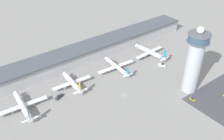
{
  "coord_description": "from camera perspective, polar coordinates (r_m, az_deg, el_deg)",
  "views": [
    {
      "loc": [
        -107.1,
        -123.69,
        132.09
      ],
      "look_at": [
        4.71,
        22.53,
        11.71
      ],
      "focal_mm": 40.0,
      "sensor_mm": 36.0,
      "label": 1
    }
  ],
  "objects": [
    {
      "name": "airplane_gate_bravo",
      "position": [
        219.25,
        -9.07,
        -2.84
      ],
      "size": [
        36.05,
        32.69,
        14.27
      ],
      "color": "white",
      "rests_on": "ground"
    },
    {
      "name": "ground_plane",
      "position": [
        210.28,
        2.72,
        -5.78
      ],
      "size": [
        1000.0,
        1000.0,
        0.0
      ],
      "primitive_type": "plane",
      "color": "gray"
    },
    {
      "name": "terminal_building",
      "position": [
        253.97,
        -7.38,
        3.52
      ],
      "size": [
        271.54,
        25.0,
        14.88
      ],
      "color": "#B2B2B7",
      "rests_on": "ground"
    },
    {
      "name": "airplane_gate_alpha",
      "position": [
        204.8,
        -19.77,
        -7.71
      ],
      "size": [
        39.42,
        38.1,
        13.67
      ],
      "color": "silver",
      "rests_on": "ground"
    },
    {
      "name": "control_tower",
      "position": [
        210.95,
        18.28,
        2.06
      ],
      "size": [
        17.65,
        17.65,
        58.17
      ],
      "color": "#ADB2BC",
      "rests_on": "ground"
    },
    {
      "name": "car_green_van",
      "position": [
        215.47,
        17.93,
        -6.39
      ],
      "size": [
        1.82,
        4.6,
        1.35
      ],
      "color": "black",
      "rests_on": "ground"
    },
    {
      "name": "service_truck_fuel",
      "position": [
        211.27,
        -11.95,
        -6.02
      ],
      "size": [
        8.21,
        5.15,
        2.99
      ],
      "color": "black",
      "rests_on": "ground"
    },
    {
      "name": "service_truck_catering",
      "position": [
        252.4,
        11.35,
        1.15
      ],
      "size": [
        5.82,
        7.54,
        2.63
      ],
      "color": "black",
      "rests_on": "ground"
    },
    {
      "name": "airplane_gate_charlie",
      "position": [
        238.7,
        1.06,
        0.79
      ],
      "size": [
        39.78,
        37.45,
        11.96
      ],
      "color": "white",
      "rests_on": "ground"
    },
    {
      "name": "airplane_gate_delta",
      "position": [
        265.04,
        8.7,
        4.07
      ],
      "size": [
        38.01,
        40.14,
        14.24
      ],
      "color": "silver",
      "rests_on": "ground"
    }
  ]
}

